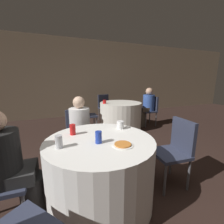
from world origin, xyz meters
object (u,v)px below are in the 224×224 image
chair_near_east (176,146)px  soda_can_silver (59,142)px  chair_far_east (151,108)px  chair_far_west (85,112)px  pizza_plate_near (123,145)px  chair_near_north (79,130)px  chair_far_north (105,105)px  soda_can_red (73,130)px  soda_can_blue (99,137)px  table_far (121,116)px  table_near (100,170)px  person_black_shirt (12,169)px  person_blue_shirt (146,107)px  person_white_shirt (81,132)px

chair_near_east → soda_can_silver: 1.43m
chair_far_east → chair_far_west: size_ratio=1.00×
pizza_plate_near → chair_near_north: bearing=100.2°
chair_far_north → soda_can_red: 3.32m
chair_far_west → soda_can_blue: bearing=-4.9°
chair_near_east → chair_far_east: 2.65m
chair_near_north → chair_far_east: bearing=-156.2°
table_far → chair_far_east: bearing=-3.6°
table_near → table_far: bearing=59.8°
table_near → soda_can_red: 0.56m
chair_far_west → soda_can_red: chair_far_west is taller
table_near → soda_can_silver: soda_can_silver is taller
pizza_plate_near → soda_can_silver: size_ratio=1.70×
chair_far_north → person_black_shirt: person_black_shirt is taller
person_black_shirt → chair_far_east: bearing=127.3°
person_blue_shirt → soda_can_blue: size_ratio=9.25×
soda_can_silver → chair_far_north: bearing=64.1°
table_near → chair_near_east: bearing=-5.6°
table_near → chair_far_north: (1.19, 3.24, 0.16)m
person_blue_shirt → soda_can_silver: 3.42m
chair_near_east → chair_far_north: (0.20, 3.34, 0.00)m
chair_near_north → soda_can_blue: 1.11m
chair_near_north → chair_far_north: size_ratio=1.00×
person_black_shirt → soda_can_blue: bearing=83.7°
person_black_shirt → soda_can_blue: (0.79, -0.12, 0.23)m
chair_far_north → soda_can_red: bearing=56.5°
person_blue_shirt → chair_far_north: bearing=46.5°
chair_near_east → soda_can_red: chair_near_east is taller
person_white_shirt → chair_far_north: bearing=-120.5°
person_black_shirt → pizza_plate_near: (0.99, -0.26, 0.18)m
chair_near_north → soda_can_red: (-0.19, -0.74, 0.27)m
chair_far_north → soda_can_blue: bearing=61.9°
chair_near_north → soda_can_blue: chair_near_north is taller
table_far → chair_far_west: chair_far_west is taller
pizza_plate_near → soda_can_red: (-0.41, 0.48, 0.05)m
chair_far_east → chair_far_west: 1.96m
chair_far_east → soda_can_blue: chair_far_east is taller
chair_far_north → person_blue_shirt: (0.95, -1.02, 0.05)m
pizza_plate_near → soda_can_blue: 0.25m
chair_near_north → person_white_shirt: (0.01, -0.17, 0.03)m
chair_near_east → soda_can_silver: bearing=93.8°
chair_near_east → table_far: bearing=-2.4°
chair_near_north → pizza_plate_near: chair_near_north is taller
chair_near_north → chair_far_east: size_ratio=1.00×
chair_near_east → person_white_shirt: (-1.04, 0.92, 0.03)m
soda_can_blue → table_far: bearing=60.0°
table_far → chair_far_west: size_ratio=1.31×
chair_far_north → pizza_plate_near: 3.62m
chair_far_west → soda_can_blue: chair_far_west is taller
chair_far_west → chair_far_north: size_ratio=1.00×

